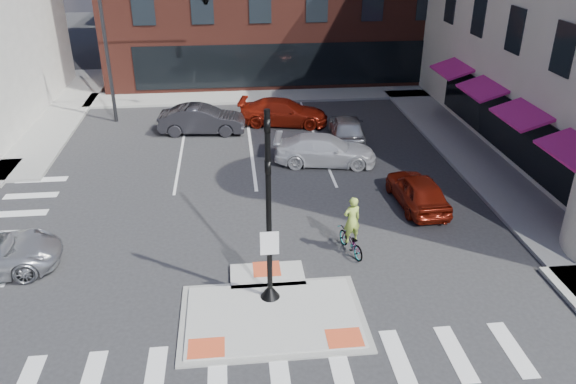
{
  "coord_description": "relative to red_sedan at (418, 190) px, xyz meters",
  "views": [
    {
      "loc": [
        -0.94,
        -13.61,
        10.62
      ],
      "look_at": [
        0.91,
        3.77,
        2.0
      ],
      "focal_mm": 35.0,
      "sensor_mm": 36.0,
      "label": 1
    }
  ],
  "objects": [
    {
      "name": "white_pickup",
      "position": [
        -2.99,
        4.69,
        0.01
      ],
      "size": [
        5.04,
        2.69,
        1.39
      ],
      "primitive_type": "imported",
      "rotation": [
        0.0,
        0.0,
        1.41
      ],
      "color": "white",
      "rests_on": "ground"
    },
    {
      "name": "refuge_island",
      "position": [
        -6.4,
        -6.26,
        -0.64
      ],
      "size": [
        5.4,
        4.65,
        0.13
      ],
      "color": "gray",
      "rests_on": "ground"
    },
    {
      "name": "signal_pole",
      "position": [
        -6.4,
        -5.6,
        1.67
      ],
      "size": [
        0.6,
        0.6,
        5.98
      ],
      "color": "black",
      "rests_on": "refuge_island"
    },
    {
      "name": "red_sedan",
      "position": [
        0.0,
        0.0,
        0.0
      ],
      "size": [
        1.82,
        4.11,
        1.37
      ],
      "primitive_type": "imported",
      "rotation": [
        0.0,
        0.0,
        3.19
      ],
      "color": "maroon",
      "rests_on": "ground"
    },
    {
      "name": "sidewalk_e",
      "position": [
        4.4,
        4.0,
        -0.61
      ],
      "size": [
        3.0,
        24.0,
        0.15
      ],
      "primitive_type": "cube",
      "color": "gray",
      "rests_on": "ground"
    },
    {
      "name": "mast_arm_signal",
      "position": [
        -9.87,
        12.0,
        5.52
      ],
      "size": [
        6.1,
        2.24,
        8.0
      ],
      "color": "black",
      "rests_on": "ground"
    },
    {
      "name": "sidewalk_n",
      "position": [
        -3.4,
        16.0,
        -0.61
      ],
      "size": [
        26.0,
        3.0,
        0.15
      ],
      "primitive_type": "cube",
      "color": "gray",
      "rests_on": "ground"
    },
    {
      "name": "bg_car_dark",
      "position": [
        -8.9,
        9.56,
        0.07
      ],
      "size": [
        4.71,
        2.0,
        1.51
      ],
      "primitive_type": "imported",
      "rotation": [
        0.0,
        0.0,
        1.48
      ],
      "color": "#27262B",
      "rests_on": "ground"
    },
    {
      "name": "bg_car_silver",
      "position": [
        -1.4,
        7.37,
        0.05
      ],
      "size": [
        2.25,
        4.5,
        1.47
      ],
      "primitive_type": "imported",
      "rotation": [
        0.0,
        0.0,
        3.02
      ],
      "color": "#A5A7AC",
      "rests_on": "ground"
    },
    {
      "name": "ground",
      "position": [
        -6.4,
        -6.0,
        -0.69
      ],
      "size": [
        120.0,
        120.0,
        0.0
      ],
      "primitive_type": "plane",
      "color": "#28282B",
      "rests_on": "ground"
    },
    {
      "name": "cyclist",
      "position": [
        -3.4,
        -3.2,
        0.04
      ],
      "size": [
        1.02,
        1.79,
        2.16
      ],
      "rotation": [
        0.0,
        0.0,
        3.41
      ],
      "color": "#3F3F44",
      "rests_on": "ground"
    },
    {
      "name": "bg_car_red",
      "position": [
        -4.39,
        10.46,
        0.03
      ],
      "size": [
        5.26,
        2.99,
        1.44
      ],
      "primitive_type": "imported",
      "rotation": [
        0.0,
        0.0,
        1.36
      ],
      "color": "maroon",
      "rests_on": "ground"
    }
  ]
}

